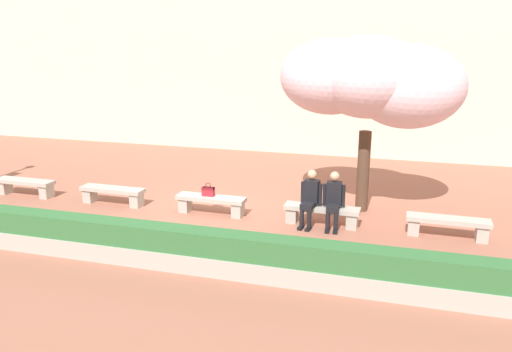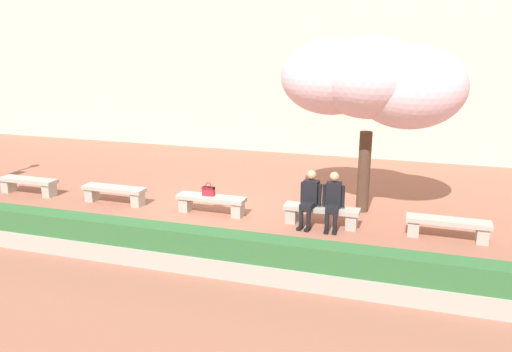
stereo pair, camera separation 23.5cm
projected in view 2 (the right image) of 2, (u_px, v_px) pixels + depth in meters
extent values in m
plane|color=#9E604C|center=(211.00, 213.00, 12.34)|extent=(100.00, 100.00, 0.00)
cube|color=beige|center=(298.00, 5.00, 19.43)|extent=(28.00, 4.00, 10.93)
cube|color=#ADA89E|center=(28.00, 180.00, 13.81)|extent=(1.74, 0.45, 0.10)
cube|color=#ADA89E|center=(9.00, 186.00, 14.08)|extent=(0.25, 0.34, 0.35)
cube|color=#ADA89E|center=(50.00, 190.00, 13.66)|extent=(0.25, 0.34, 0.35)
cube|color=#ADA89E|center=(114.00, 189.00, 13.02)|extent=(1.74, 0.45, 0.10)
cube|color=#ADA89E|center=(92.00, 194.00, 13.29)|extent=(0.25, 0.34, 0.35)
cube|color=#ADA89E|center=(138.00, 199.00, 12.87)|extent=(0.25, 0.34, 0.35)
cube|color=#ADA89E|center=(211.00, 198.00, 12.24)|extent=(1.74, 0.45, 0.10)
cube|color=#ADA89E|center=(186.00, 204.00, 12.51)|extent=(0.25, 0.34, 0.35)
cube|color=#ADA89E|center=(238.00, 210.00, 12.09)|extent=(0.25, 0.34, 0.35)
cube|color=#ADA89E|center=(322.00, 209.00, 11.45)|extent=(1.74, 0.45, 0.10)
cube|color=#ADA89E|center=(292.00, 215.00, 11.72)|extent=(0.25, 0.34, 0.35)
cube|color=#ADA89E|center=(352.00, 221.00, 11.30)|extent=(0.25, 0.34, 0.35)
cube|color=#ADA89E|center=(448.00, 221.00, 10.67)|extent=(1.74, 0.45, 0.10)
cube|color=#ADA89E|center=(413.00, 227.00, 10.94)|extent=(0.25, 0.34, 0.35)
cube|color=#ADA89E|center=(482.00, 235.00, 10.51)|extent=(0.25, 0.34, 0.35)
cube|color=black|center=(300.00, 228.00, 11.30)|extent=(0.13, 0.23, 0.06)
cylinder|color=black|center=(301.00, 219.00, 11.29)|extent=(0.10, 0.10, 0.42)
cube|color=black|center=(307.00, 229.00, 11.22)|extent=(0.13, 0.23, 0.06)
cylinder|color=black|center=(309.00, 220.00, 11.22)|extent=(0.10, 0.10, 0.42)
cube|color=black|center=(308.00, 206.00, 11.34)|extent=(0.33, 0.44, 0.12)
cube|color=black|center=(311.00, 192.00, 11.46)|extent=(0.37, 0.27, 0.54)
sphere|color=tan|center=(312.00, 175.00, 11.36)|extent=(0.21, 0.21, 0.21)
cylinder|color=black|center=(302.00, 192.00, 11.54)|extent=(0.09, 0.09, 0.50)
cylinder|color=black|center=(320.00, 195.00, 11.37)|extent=(0.09, 0.09, 0.50)
cube|color=black|center=(326.00, 231.00, 11.10)|extent=(0.11, 0.23, 0.06)
cylinder|color=black|center=(327.00, 222.00, 11.10)|extent=(0.10, 0.10, 0.42)
cube|color=black|center=(334.00, 232.00, 11.06)|extent=(0.11, 0.23, 0.06)
cylinder|color=black|center=(335.00, 222.00, 11.06)|extent=(0.10, 0.10, 0.42)
cube|color=black|center=(332.00, 208.00, 11.18)|extent=(0.30, 0.42, 0.12)
cube|color=black|center=(334.00, 194.00, 11.31)|extent=(0.35, 0.24, 0.54)
sphere|color=tan|center=(334.00, 176.00, 11.21)|extent=(0.21, 0.21, 0.21)
cylinder|color=black|center=(324.00, 195.00, 11.36)|extent=(0.09, 0.09, 0.50)
cylinder|color=black|center=(343.00, 196.00, 11.26)|extent=(0.09, 0.09, 0.50)
cube|color=#A3232D|center=(209.00, 191.00, 12.24)|extent=(0.30, 0.14, 0.22)
cube|color=maroon|center=(208.00, 188.00, 12.21)|extent=(0.30, 0.15, 0.04)
torus|color=maroon|center=(208.00, 185.00, 12.20)|extent=(0.14, 0.02, 0.14)
cylinder|color=#513828|center=(364.00, 172.00, 12.28)|extent=(0.30, 0.30, 2.02)
ellipsoid|color=#F4CCDB|center=(370.00, 77.00, 11.67)|extent=(2.58, 2.80, 1.93)
ellipsoid|color=#F4CCDB|center=(331.00, 77.00, 12.01)|extent=(2.43, 2.52, 1.82)
ellipsoid|color=#F4CCDB|center=(409.00, 87.00, 11.40)|extent=(2.57, 2.29, 1.93)
cube|color=#ADA89E|center=(152.00, 255.00, 9.54)|extent=(17.37, 0.50, 0.36)
cube|color=#336B38|center=(151.00, 235.00, 9.43)|extent=(17.27, 0.44, 0.44)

